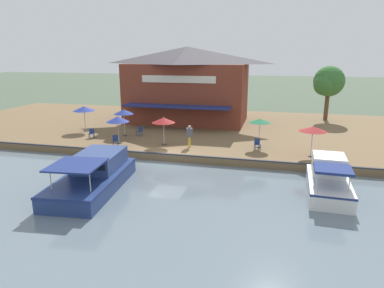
{
  "coord_description": "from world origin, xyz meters",
  "views": [
    {
      "loc": [
        23.27,
        7.66,
        7.9
      ],
      "look_at": [
        -1.0,
        1.69,
        1.3
      ],
      "focal_mm": 32.0,
      "sensor_mm": 36.0,
      "label": 1
    }
  ],
  "objects_px": {
    "motorboat_fourth_along": "(98,173)",
    "tree_upstream_bank": "(208,76)",
    "patio_umbrella_mid_patio_right": "(313,129)",
    "patio_umbrella_back_row": "(118,119)",
    "patio_umbrella_mid_patio_left": "(260,121)",
    "cafe_chair_back_row_seat": "(92,133)",
    "cafe_chair_mid_patio": "(115,140)",
    "patio_umbrella_by_entrance": "(164,120)",
    "motorboat_outer_channel": "(328,178)",
    "patio_umbrella_near_quay_edge": "(124,112)",
    "patio_umbrella_far_corner": "(84,109)",
    "person_at_quay_edge": "(189,133)",
    "waterfront_restaurant": "(187,84)",
    "cafe_chair_under_first_umbrella": "(140,131)",
    "tree_downstream_bank": "(328,82)",
    "cafe_chair_beside_entrance": "(257,143)"
  },
  "relations": [
    {
      "from": "patio_umbrella_by_entrance",
      "to": "patio_umbrella_mid_patio_right",
      "type": "relative_size",
      "value": 1.02
    },
    {
      "from": "patio_umbrella_back_row",
      "to": "person_at_quay_edge",
      "type": "bearing_deg",
      "value": 92.69
    },
    {
      "from": "cafe_chair_under_first_umbrella",
      "to": "tree_downstream_bank",
      "type": "height_order",
      "value": "tree_downstream_bank"
    },
    {
      "from": "patio_umbrella_back_row",
      "to": "patio_umbrella_mid_patio_right",
      "type": "bearing_deg",
      "value": 89.53
    },
    {
      "from": "patio_umbrella_by_entrance",
      "to": "cafe_chair_beside_entrance",
      "type": "distance_m",
      "value": 7.76
    },
    {
      "from": "patio_umbrella_mid_patio_left",
      "to": "cafe_chair_under_first_umbrella",
      "type": "distance_m",
      "value": 11.11
    },
    {
      "from": "patio_umbrella_back_row",
      "to": "motorboat_fourth_along",
      "type": "distance_m",
      "value": 8.26
    },
    {
      "from": "patio_umbrella_by_entrance",
      "to": "cafe_chair_back_row_seat",
      "type": "relative_size",
      "value": 2.74
    },
    {
      "from": "patio_umbrella_by_entrance",
      "to": "tree_downstream_bank",
      "type": "xyz_separation_m",
      "value": [
        -14.74,
        14.25,
        2.17
      ]
    },
    {
      "from": "patio_umbrella_far_corner",
      "to": "cafe_chair_beside_entrance",
      "type": "relative_size",
      "value": 2.91
    },
    {
      "from": "patio_umbrella_far_corner",
      "to": "cafe_chair_mid_patio",
      "type": "distance_m",
      "value": 7.0
    },
    {
      "from": "patio_umbrella_mid_patio_right",
      "to": "cafe_chair_back_row_seat",
      "type": "height_order",
      "value": "patio_umbrella_mid_patio_right"
    },
    {
      "from": "cafe_chair_under_first_umbrella",
      "to": "patio_umbrella_back_row",
      "type": "bearing_deg",
      "value": -12.05
    },
    {
      "from": "motorboat_fourth_along",
      "to": "tree_upstream_bank",
      "type": "relative_size",
      "value": 1.18
    },
    {
      "from": "patio_umbrella_by_entrance",
      "to": "motorboat_outer_channel",
      "type": "bearing_deg",
      "value": 64.43
    },
    {
      "from": "waterfront_restaurant",
      "to": "cafe_chair_under_first_umbrella",
      "type": "height_order",
      "value": "waterfront_restaurant"
    },
    {
      "from": "cafe_chair_beside_entrance",
      "to": "person_at_quay_edge",
      "type": "relative_size",
      "value": 0.47
    },
    {
      "from": "patio_umbrella_mid_patio_right",
      "to": "tree_upstream_bank",
      "type": "relative_size",
      "value": 0.31
    },
    {
      "from": "patio_umbrella_far_corner",
      "to": "cafe_chair_back_row_seat",
      "type": "distance_m",
      "value": 3.59
    },
    {
      "from": "patio_umbrella_back_row",
      "to": "cafe_chair_back_row_seat",
      "type": "relative_size",
      "value": 2.75
    },
    {
      "from": "patio_umbrella_near_quay_edge",
      "to": "tree_downstream_bank",
      "type": "bearing_deg",
      "value": 123.57
    },
    {
      "from": "cafe_chair_under_first_umbrella",
      "to": "cafe_chair_mid_patio",
      "type": "bearing_deg",
      "value": -9.16
    },
    {
      "from": "waterfront_restaurant",
      "to": "patio_umbrella_back_row",
      "type": "distance_m",
      "value": 11.49
    },
    {
      "from": "patio_umbrella_near_quay_edge",
      "to": "person_at_quay_edge",
      "type": "height_order",
      "value": "patio_umbrella_near_quay_edge"
    },
    {
      "from": "patio_umbrella_back_row",
      "to": "cafe_chair_back_row_seat",
      "type": "distance_m",
      "value": 3.75
    },
    {
      "from": "cafe_chair_beside_entrance",
      "to": "cafe_chair_back_row_seat",
      "type": "height_order",
      "value": "same"
    },
    {
      "from": "cafe_chair_under_first_umbrella",
      "to": "cafe_chair_back_row_seat",
      "type": "relative_size",
      "value": 1.0
    },
    {
      "from": "cafe_chair_beside_entrance",
      "to": "tree_downstream_bank",
      "type": "bearing_deg",
      "value": 154.84
    },
    {
      "from": "cafe_chair_back_row_seat",
      "to": "cafe_chair_mid_patio",
      "type": "relative_size",
      "value": 1.0
    },
    {
      "from": "cafe_chair_mid_patio",
      "to": "patio_umbrella_near_quay_edge",
      "type": "bearing_deg",
      "value": -167.78
    },
    {
      "from": "waterfront_restaurant",
      "to": "cafe_chair_back_row_seat",
      "type": "relative_size",
      "value": 15.58
    },
    {
      "from": "patio_umbrella_by_entrance",
      "to": "cafe_chair_back_row_seat",
      "type": "bearing_deg",
      "value": -96.14
    },
    {
      "from": "patio_umbrella_by_entrance",
      "to": "motorboat_outer_channel",
      "type": "relative_size",
      "value": 0.38
    },
    {
      "from": "patio_umbrella_by_entrance",
      "to": "person_at_quay_edge",
      "type": "bearing_deg",
      "value": 86.68
    },
    {
      "from": "patio_umbrella_back_row",
      "to": "tree_downstream_bank",
      "type": "height_order",
      "value": "tree_downstream_bank"
    },
    {
      "from": "patio_umbrella_by_entrance",
      "to": "patio_umbrella_mid_patio_right",
      "type": "bearing_deg",
      "value": 87.32
    },
    {
      "from": "patio_umbrella_mid_patio_left",
      "to": "patio_umbrella_far_corner",
      "type": "bearing_deg",
      "value": -97.04
    },
    {
      "from": "cafe_chair_under_first_umbrella",
      "to": "motorboat_outer_channel",
      "type": "distance_m",
      "value": 17.39
    },
    {
      "from": "waterfront_restaurant",
      "to": "patio_umbrella_by_entrance",
      "type": "xyz_separation_m",
      "value": [
        10.46,
        0.73,
        -2.02
      ]
    },
    {
      "from": "tree_upstream_bank",
      "to": "tree_downstream_bank",
      "type": "height_order",
      "value": "tree_upstream_bank"
    },
    {
      "from": "tree_upstream_bank",
      "to": "patio_umbrella_far_corner",
      "type": "bearing_deg",
      "value": -38.47
    },
    {
      "from": "patio_umbrella_by_entrance",
      "to": "patio_umbrella_mid_patio_right",
      "type": "xyz_separation_m",
      "value": [
        0.54,
        11.51,
        -0.02
      ]
    },
    {
      "from": "cafe_chair_mid_patio",
      "to": "motorboat_fourth_along",
      "type": "relative_size",
      "value": 0.1
    },
    {
      "from": "patio_umbrella_far_corner",
      "to": "person_at_quay_edge",
      "type": "height_order",
      "value": "patio_umbrella_far_corner"
    },
    {
      "from": "person_at_quay_edge",
      "to": "waterfront_restaurant",
      "type": "bearing_deg",
      "value": -164.49
    },
    {
      "from": "cafe_chair_under_first_umbrella",
      "to": "patio_umbrella_mid_patio_right",
      "type": "bearing_deg",
      "value": 77.86
    },
    {
      "from": "patio_umbrella_mid_patio_left",
      "to": "tree_upstream_bank",
      "type": "height_order",
      "value": "tree_upstream_bank"
    },
    {
      "from": "motorboat_fourth_along",
      "to": "waterfront_restaurant",
      "type": "bearing_deg",
      "value": 177.38
    },
    {
      "from": "patio_umbrella_mid_patio_right",
      "to": "patio_umbrella_back_row",
      "type": "bearing_deg",
      "value": -90.47
    },
    {
      "from": "patio_umbrella_by_entrance",
      "to": "tree_downstream_bank",
      "type": "bearing_deg",
      "value": 135.96
    }
  ]
}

